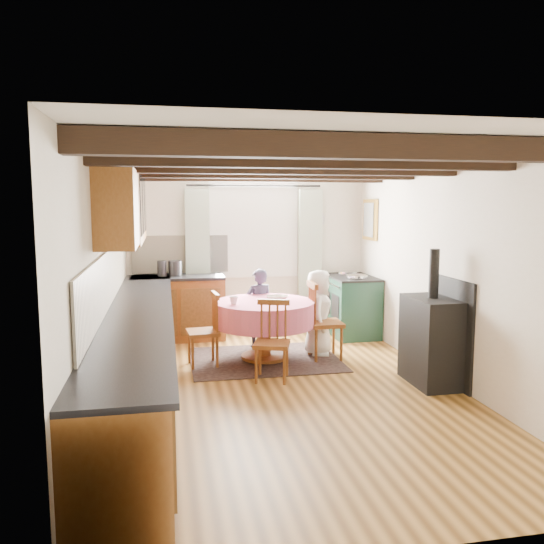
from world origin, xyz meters
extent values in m
cube|color=#AC7A36|center=(0.00, 0.00, 0.00)|extent=(3.60, 5.50, 0.00)
cube|color=white|center=(0.00, 0.00, 2.40)|extent=(3.60, 5.50, 0.00)
cube|color=silver|center=(0.00, 2.75, 1.20)|extent=(3.60, 0.00, 2.40)
cube|color=silver|center=(0.00, -2.75, 1.20)|extent=(3.60, 0.00, 2.40)
cube|color=silver|center=(-1.80, 0.00, 1.20)|extent=(0.00, 5.50, 2.40)
cube|color=silver|center=(1.80, 0.00, 1.20)|extent=(0.00, 5.50, 2.40)
cube|color=black|center=(0.00, -2.00, 2.31)|extent=(3.60, 0.16, 0.16)
cube|color=black|center=(0.00, -1.00, 2.31)|extent=(3.60, 0.16, 0.16)
cube|color=black|center=(0.00, 0.00, 2.31)|extent=(3.60, 0.16, 0.16)
cube|color=black|center=(0.00, 1.00, 2.31)|extent=(3.60, 0.16, 0.16)
cube|color=black|center=(0.00, 2.00, 2.31)|extent=(3.60, 0.16, 0.16)
cube|color=beige|center=(-1.78, 0.30, 1.20)|extent=(0.02, 4.50, 0.55)
cube|color=beige|center=(-1.00, 2.73, 1.20)|extent=(1.40, 0.02, 0.55)
cube|color=brown|center=(-1.50, 0.00, 0.44)|extent=(0.60, 5.30, 0.88)
cube|color=brown|center=(-1.05, 2.45, 0.44)|extent=(1.30, 0.60, 0.88)
cube|color=black|center=(-1.48, 0.00, 0.90)|extent=(0.64, 5.30, 0.04)
cube|color=black|center=(-1.05, 2.43, 0.90)|extent=(1.30, 0.64, 0.04)
cube|color=brown|center=(-1.63, 1.20, 1.95)|extent=(0.34, 1.80, 0.90)
cube|color=brown|center=(-1.63, -0.30, 1.90)|extent=(0.34, 0.90, 0.70)
cube|color=white|center=(0.10, 2.73, 1.60)|extent=(1.34, 0.03, 1.54)
cube|color=white|center=(0.10, 2.74, 1.60)|extent=(1.20, 0.01, 1.40)
cube|color=#9BBC91|center=(-0.75, 2.65, 1.10)|extent=(0.35, 0.10, 2.10)
cube|color=#9BBC91|center=(0.95, 2.65, 1.10)|extent=(0.35, 0.10, 2.10)
cylinder|color=black|center=(0.10, 2.65, 2.20)|extent=(2.00, 0.03, 0.03)
cube|color=gold|center=(1.77, 2.30, 1.70)|extent=(0.04, 0.50, 0.60)
cylinder|color=silver|center=(1.05, 2.72, 1.70)|extent=(0.30, 0.02, 0.30)
cube|color=black|center=(-0.03, 1.14, 0.01)|extent=(1.83, 1.43, 0.01)
imported|color=#2F2F45|center=(0.00, 1.74, 0.54)|extent=(0.44, 0.34, 1.08)
imported|color=white|center=(0.70, 1.26, 0.55)|extent=(0.49, 0.62, 1.10)
imported|color=silver|center=(0.17, 1.20, 0.77)|extent=(0.32, 0.32, 0.06)
imported|color=silver|center=(0.10, 1.13, 0.78)|extent=(0.29, 0.29, 0.07)
imported|color=silver|center=(-0.43, 1.02, 0.79)|extent=(0.15, 0.15, 0.10)
cylinder|color=#262628|center=(-1.27, 2.41, 1.03)|extent=(0.13, 0.13, 0.22)
cylinder|color=#262628|center=(-1.08, 2.44, 1.03)|extent=(0.19, 0.19, 0.21)
camera|label=1|loc=(-1.21, -5.43, 1.95)|focal=36.34mm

